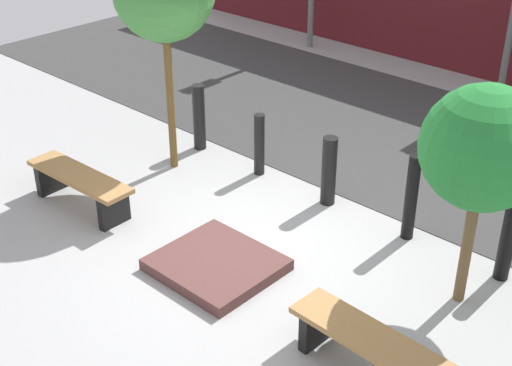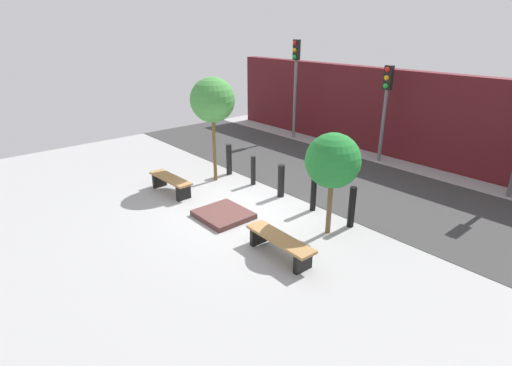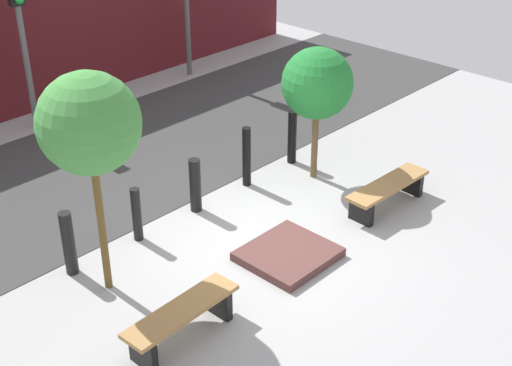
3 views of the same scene
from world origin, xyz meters
The scene contains 11 objects.
ground_plane centered at (0.00, 0.00, 0.00)m, with size 18.00×18.00×0.00m, color #9B9B9B.
road_strip centered at (0.00, 3.74, 0.01)m, with size 18.00×4.30×0.01m, color #363636.
bench_left centered at (-2.23, -0.86, 0.34)m, with size 1.65×0.48×0.47m.
bench_right centered at (2.23, -0.86, 0.32)m, with size 1.73×0.49×0.44m.
planter_bed centered at (0.00, -0.66, 0.07)m, with size 1.27×1.16×0.13m, color brown.
tree_behind_right_bench centered at (2.23, 0.69, 1.75)m, with size 1.22×1.22×2.37m.
bollard_far_left centered at (-2.38, 1.34, 0.50)m, with size 0.18×0.18×0.99m, color black.
bollard_left centered at (-1.19, 1.34, 0.44)m, with size 0.15×0.15×0.88m, color black.
bollard_center centered at (0.00, 1.34, 0.46)m, with size 0.19×0.19×0.92m, color black.
bollard_right centered at (1.19, 1.34, 0.54)m, with size 0.15×0.15×1.08m, color black.
bollard_far_right centered at (2.38, 1.34, 0.51)m, with size 0.16×0.16×1.01m, color black.
Camera 1 is at (4.71, -5.12, 4.66)m, focal length 50.00 mm.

